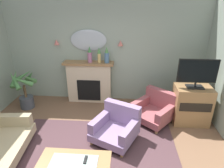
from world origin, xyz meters
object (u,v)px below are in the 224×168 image
mantel_vase_right (99,54)px  tv_cabinet (191,105)px  wall_mirror (88,40)px  wall_sconce_left (57,42)px  tv_remote (86,160)px  armchair_beside_couch (155,109)px  potted_plant_corner_palm (24,89)px  mantel_vase_left (90,55)px  tv_flatscreen (197,73)px  fireplace (89,82)px  coffee_table (74,166)px  armchair_near_fireplace (117,126)px  mantel_vase_centre (107,56)px  wall_sconce_right (120,43)px

mantel_vase_right → tv_cabinet: mantel_vase_right is taller
wall_mirror → mantel_vase_right: bearing=-29.5°
wall_sconce_left → tv_remote: bearing=-65.5°
wall_mirror → armchair_beside_couch: (1.73, -1.02, -1.40)m
potted_plant_corner_palm → mantel_vase_left: bearing=16.7°
tv_cabinet → tv_flatscreen: tv_flatscreen is taller
fireplace → potted_plant_corner_palm: size_ratio=1.27×
armchair_beside_couch → tv_cabinet: bearing=-0.6°
wall_mirror → coffee_table: wall_mirror is taller
mantel_vase_left → wall_sconce_left: (-0.90, 0.12, 0.30)m
fireplace → armchair_near_fireplace: size_ratio=1.25×
wall_sconce_left → tv_cabinet: (3.39, -0.98, -1.21)m
tv_remote → armchair_beside_couch: 2.27m
tv_cabinet → tv_flatscreen: 0.80m
mantel_vase_centre → coffee_table: size_ratio=0.39×
fireplace → mantel_vase_centre: mantel_vase_centre is taller
coffee_table → armchair_near_fireplace: (0.59, 1.17, -0.08)m
fireplace → tv_remote: bearing=-80.9°
mantel_vase_centre → armchair_near_fireplace: (0.36, -1.60, -1.05)m
wall_mirror → tv_flatscreen: (2.54, -1.05, -0.46)m
mantel_vase_right → wall_sconce_left: wall_sconce_left is taller
potted_plant_corner_palm → wall_mirror: bearing=22.5°
mantel_vase_centre → armchair_near_fireplace: 1.95m
potted_plant_corner_palm → tv_flatscreen: bearing=-5.1°
wall_sconce_right → tv_flatscreen: bearing=-30.5°
coffee_table → wall_sconce_left: bearing=111.1°
tv_remote → potted_plant_corner_palm: potted_plant_corner_palm is taller
tv_remote → wall_sconce_left: bearing=114.5°
mantel_vase_centre → wall_sconce_left: 1.39m
wall_sconce_right → armchair_beside_couch: (0.88, -0.97, -1.35)m
tv_cabinet → mantel_vase_left: bearing=161.0°
mantel_vase_left → tv_flatscreen: bearing=-19.4°
wall_mirror → tv_flatscreen: wall_mirror is taller
coffee_table → potted_plant_corner_palm: 2.96m
wall_mirror → potted_plant_corner_palm: (-1.62, -0.67, -1.16)m
tv_remote → tv_cabinet: bearing=41.3°
mantel_vase_centre → tv_remote: 2.86m
mantel_vase_right → tv_cabinet: (2.24, -0.86, -0.93)m
mantel_vase_left → coffee_table: mantel_vase_left is taller
coffee_table → potted_plant_corner_palm: (-1.89, 2.27, 0.17)m
fireplace → coffee_table: fireplace is taller
fireplace → wall_sconce_left: (-0.85, 0.09, 1.09)m
wall_sconce_left → wall_mirror: bearing=3.4°
mantel_vase_right → mantel_vase_centre: 0.20m
wall_sconce_left → tv_cabinet: 3.73m
wall_mirror → potted_plant_corner_palm: wall_mirror is taller
wall_sconce_left → tv_remote: 3.33m
potted_plant_corner_palm → wall_sconce_right: bearing=14.1°
armchair_beside_couch → tv_flatscreen: tv_flatscreen is taller
tv_remote → fireplace: bearing=99.1°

